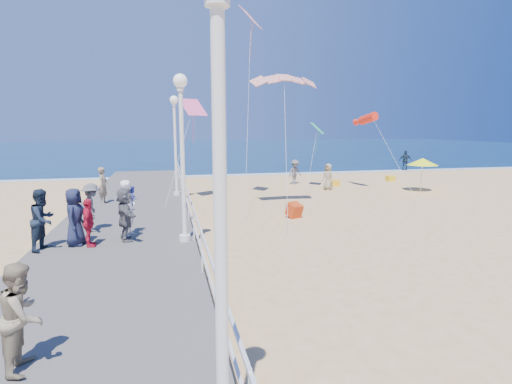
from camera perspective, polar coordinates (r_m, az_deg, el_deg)
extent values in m
plane|color=#E1B576|center=(14.74, 11.35, -7.04)|extent=(160.00, 160.00, 0.00)
cube|color=#0C294A|center=(78.22, -8.46, 6.22)|extent=(160.00, 90.00, 0.05)
cube|color=white|center=(34.14, -2.75, 2.45)|extent=(160.00, 1.20, 0.04)
cube|color=#65615B|center=(13.57, -19.28, -7.95)|extent=(5.00, 44.00, 0.40)
cube|color=white|center=(13.18, -8.94, -2.41)|extent=(0.05, 42.00, 0.06)
cube|color=white|center=(13.29, -8.89, -4.52)|extent=(0.05, 42.00, 0.04)
cylinder|color=white|center=(4.12, -5.04, -8.44)|extent=(0.14, 0.14, 4.70)
cylinder|color=white|center=(13.39, -10.13, -6.44)|extent=(0.36, 0.36, 0.20)
cylinder|color=white|center=(12.96, -10.42, 3.61)|extent=(0.14, 0.14, 4.70)
sphere|color=white|center=(12.97, -10.78, 15.34)|extent=(0.44, 0.44, 0.44)
cylinder|color=white|center=(22.19, -11.23, -0.21)|extent=(0.36, 0.36, 0.20)
cylinder|color=white|center=(21.93, -11.43, 5.85)|extent=(0.14, 0.14, 4.70)
sphere|color=white|center=(21.94, -11.65, 12.78)|extent=(0.44, 0.44, 0.44)
imported|color=white|center=(14.28, -17.79, -2.21)|extent=(0.63, 0.80, 1.92)
imported|color=#2E3CAE|center=(14.36, -17.20, -0.86)|extent=(0.41, 0.48, 0.84)
imported|color=gray|center=(7.32, -30.40, -15.01)|extent=(0.65, 0.83, 1.69)
imported|color=#57565B|center=(15.35, -22.39, -2.05)|extent=(0.81, 1.20, 1.73)
imported|color=red|center=(13.44, -22.81, -4.09)|extent=(0.41, 0.90, 1.52)
imported|color=#1B213D|center=(13.74, -24.48, -3.27)|extent=(0.69, 0.96, 1.82)
imported|color=#5A5A5F|center=(13.73, -18.18, -3.04)|extent=(0.81, 1.69, 1.75)
imported|color=#7E6C57|center=(20.73, -20.99, 0.89)|extent=(0.53, 0.71, 1.78)
imported|color=#182436|center=(13.67, -28.14, -3.49)|extent=(0.97, 1.09, 1.87)
imported|color=slate|center=(28.86, 5.59, 2.86)|extent=(1.31, 1.09, 1.77)
imported|color=#1B2A3C|center=(40.26, 20.57, 4.23)|extent=(1.19, 0.98, 1.91)
imported|color=#998D6A|center=(26.53, 10.25, 2.16)|extent=(0.84, 1.00, 1.73)
cube|color=red|center=(18.21, 5.49, -2.78)|extent=(0.77, 0.86, 0.74)
cylinder|color=white|center=(27.58, 22.56, 1.93)|extent=(0.05, 0.05, 1.80)
cone|color=#EFFF1A|center=(27.48, 22.69, 4.02)|extent=(1.90, 1.90, 0.45)
cube|color=yellow|center=(28.41, 11.18, 1.24)|extent=(0.55, 0.55, 0.40)
cube|color=yellow|center=(32.14, 18.65, 1.85)|extent=(0.55, 0.55, 0.40)
cylinder|color=red|center=(27.05, 15.74, 10.08)|extent=(0.95, 2.37, 1.01)
cube|color=#FB5C97|center=(22.23, -8.97, 11.88)|extent=(1.58, 1.47, 0.93)
cube|color=#2AC56E|center=(27.17, 8.76, 8.99)|extent=(1.25, 1.35, 0.74)
cube|color=red|center=(22.26, -0.75, 23.65)|extent=(1.47, 1.63, 1.00)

